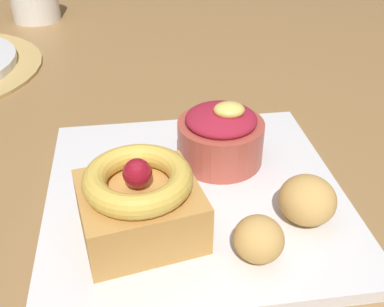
# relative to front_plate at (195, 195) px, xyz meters

# --- Properties ---
(dining_table) EXTENTS (1.54, 1.09, 0.73)m
(dining_table) POSITION_rel_front_plate_xyz_m (-0.06, 0.23, -0.08)
(dining_table) COLOR olive
(dining_table) RESTS_ON ground_plane
(front_plate) EXTENTS (0.27, 0.27, 0.01)m
(front_plate) POSITION_rel_front_plate_xyz_m (0.00, 0.00, 0.00)
(front_plate) COLOR white
(front_plate) RESTS_ON dining_table
(cake_slice) EXTENTS (0.11, 0.10, 0.07)m
(cake_slice) POSITION_rel_front_plate_xyz_m (-0.05, -0.05, 0.04)
(cake_slice) COLOR #C68E47
(cake_slice) RESTS_ON front_plate
(berry_ramekin) EXTENTS (0.09, 0.09, 0.07)m
(berry_ramekin) POSITION_rel_front_plate_xyz_m (0.03, 0.05, 0.03)
(berry_ramekin) COLOR #B24C3D
(berry_ramekin) RESTS_ON front_plate
(fritter_front) EXTENTS (0.05, 0.05, 0.04)m
(fritter_front) POSITION_rel_front_plate_xyz_m (0.09, -0.05, 0.03)
(fritter_front) COLOR tan
(fritter_front) RESTS_ON front_plate
(fritter_middle) EXTENTS (0.04, 0.04, 0.03)m
(fritter_middle) POSITION_rel_front_plate_xyz_m (0.04, -0.09, 0.02)
(fritter_middle) COLOR tan
(fritter_middle) RESTS_ON front_plate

